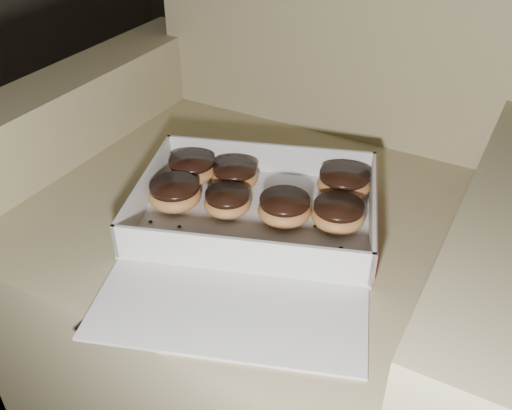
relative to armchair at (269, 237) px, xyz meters
The scene contains 13 objects.
armchair is the anchor object (origin of this frame).
bakery_box 0.22m from the armchair, 71.67° to the right, with size 0.52×0.56×0.07m.
donut_a 0.25m from the armchair, 25.79° to the right, with size 0.09×0.09×0.04m.
donut_b 0.22m from the armchair, 52.33° to the right, with size 0.09×0.09×0.05m.
donut_c 0.22m from the armchair, 147.70° to the right, with size 0.09×0.09×0.04m.
donut_d 0.18m from the armchair, 125.26° to the right, with size 0.09×0.09×0.04m.
donut_e 0.22m from the armchair, ahead, with size 0.09×0.09×0.05m.
donut_f 0.25m from the armchair, 121.64° to the right, with size 0.09×0.09×0.05m.
donut_g 0.21m from the armchair, 94.49° to the right, with size 0.08×0.08×0.04m.
crumb_a 0.29m from the armchair, 116.01° to the right, with size 0.01×0.01×0.00m, color black.
crumb_b 0.28m from the armchair, 34.40° to the right, with size 0.01×0.01×0.00m, color black.
crumb_c 0.23m from the armchair, 36.61° to the right, with size 0.01×0.01×0.00m, color black.
crumb_d 0.26m from the armchair, 105.44° to the right, with size 0.01×0.01×0.00m, color black.
Camera 1 is at (0.16, -0.42, 1.03)m, focal length 40.00 mm.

